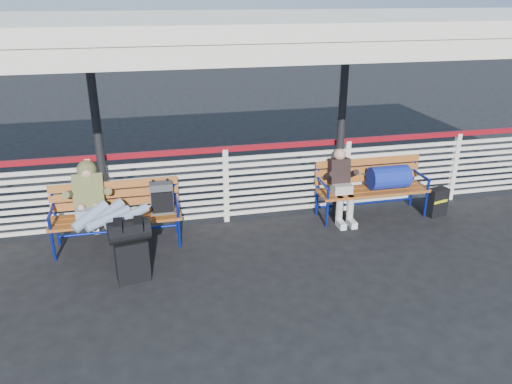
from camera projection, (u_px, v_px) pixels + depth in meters
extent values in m
plane|color=black|center=(252.00, 284.00, 6.28)|extent=(60.00, 60.00, 0.00)
cube|color=silver|center=(226.00, 186.00, 7.78)|extent=(12.00, 0.04, 1.04)
cube|color=maroon|center=(225.00, 149.00, 7.55)|extent=(12.00, 0.06, 0.08)
cube|color=silver|center=(235.00, 22.00, 5.94)|extent=(12.60, 3.60, 0.16)
cube|color=silver|center=(273.00, 49.00, 4.41)|extent=(12.60, 0.06, 0.30)
cylinder|color=black|center=(98.00, 140.00, 6.93)|extent=(0.12, 0.12, 3.00)
cylinder|color=black|center=(341.00, 126.00, 7.68)|extent=(0.12, 0.12, 3.00)
cube|color=black|center=(132.00, 260.00, 6.28)|extent=(0.44, 0.31, 0.55)
cylinder|color=black|center=(129.00, 231.00, 6.12)|extent=(0.54, 0.37, 0.28)
cube|color=#B05822|center=(116.00, 218.00, 7.03)|extent=(1.80, 0.50, 0.04)
cube|color=#B05822|center=(115.00, 194.00, 7.16)|extent=(1.80, 0.10, 0.40)
cylinder|color=#0D2096|center=(53.00, 245.00, 6.75)|extent=(0.04, 0.04, 0.45)
cylinder|color=#0D2096|center=(179.00, 233.00, 7.11)|extent=(0.04, 0.04, 0.45)
cylinder|color=#0D2096|center=(55.00, 216.00, 7.09)|extent=(0.04, 0.04, 0.90)
cylinder|color=#0D2096|center=(176.00, 205.00, 7.45)|extent=(0.04, 0.04, 0.90)
cube|color=#4B4E53|center=(162.00, 198.00, 7.09)|extent=(0.32, 0.20, 0.45)
cube|color=#B05822|center=(373.00, 191.00, 8.00)|extent=(1.80, 0.50, 0.04)
cube|color=#B05822|center=(368.00, 169.00, 8.14)|extent=(1.80, 0.10, 0.40)
cylinder|color=#0D2096|center=(327.00, 213.00, 7.73)|extent=(0.04, 0.04, 0.45)
cylinder|color=#0D2096|center=(426.00, 204.00, 8.08)|extent=(0.04, 0.04, 0.45)
cylinder|color=#0D2096|center=(317.00, 189.00, 8.07)|extent=(0.04, 0.04, 0.90)
cylinder|color=#0D2096|center=(413.00, 181.00, 8.42)|extent=(0.04, 0.04, 0.90)
cylinder|color=#101795|center=(389.00, 177.00, 7.98)|extent=(0.64, 0.37, 0.37)
cube|color=#90A3C2|center=(90.00, 213.00, 6.97)|extent=(0.36, 0.26, 0.18)
cube|color=brown|center=(89.00, 191.00, 7.05)|extent=(0.42, 0.38, 0.53)
sphere|color=brown|center=(87.00, 170.00, 7.03)|extent=(0.28, 0.28, 0.28)
sphere|color=tan|center=(87.00, 172.00, 7.00)|extent=(0.21, 0.21, 0.21)
cube|color=black|center=(118.00, 226.00, 6.00)|extent=(0.11, 0.27, 0.10)
cube|color=black|center=(138.00, 224.00, 6.05)|extent=(0.11, 0.27, 0.10)
cube|color=#AEA99E|center=(341.00, 189.00, 7.86)|extent=(0.30, 0.24, 0.16)
cube|color=black|center=(339.00, 171.00, 7.89)|extent=(0.32, 0.23, 0.42)
sphere|color=tan|center=(340.00, 154.00, 7.81)|extent=(0.19, 0.19, 0.19)
cylinder|color=#AEA99E|center=(339.00, 211.00, 7.79)|extent=(0.11, 0.11, 0.46)
cylinder|color=#AEA99E|center=(350.00, 210.00, 7.82)|extent=(0.11, 0.11, 0.46)
cube|color=silver|center=(341.00, 224.00, 7.77)|extent=(0.10, 0.24, 0.10)
cube|color=silver|center=(352.00, 223.00, 7.80)|extent=(0.10, 0.24, 0.10)
cube|color=black|center=(437.00, 202.00, 8.13)|extent=(0.37, 0.26, 0.46)
cube|color=#CCC613|center=(441.00, 202.00, 8.02)|extent=(0.27, 0.09, 0.04)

